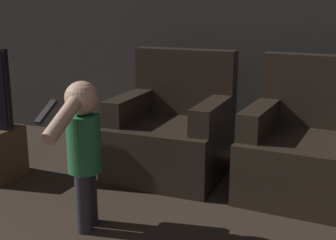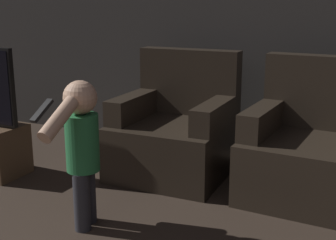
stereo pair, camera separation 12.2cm
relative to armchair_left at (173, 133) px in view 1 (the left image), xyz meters
name	(u,v)px [view 1 (the left image)]	position (x,y,z in m)	size (l,w,h in m)	color
wall_back	(250,11)	(0.41, 0.75, 0.96)	(8.40, 0.05, 2.60)	#33302D
armchair_left	(173,133)	(0.00, 0.00, 0.00)	(0.89, 0.88, 0.99)	black
armchair_right	(308,149)	(1.08, 0.00, 0.00)	(0.91, 0.90, 0.99)	black
person_toddler	(83,144)	(-0.11, -1.13, 0.21)	(0.21, 0.63, 0.93)	#28282D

